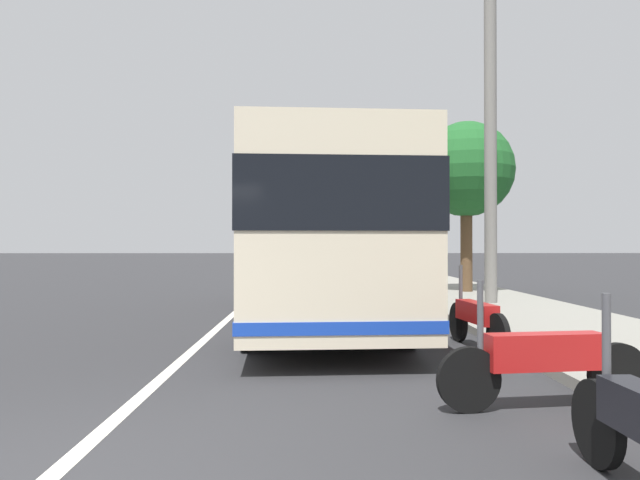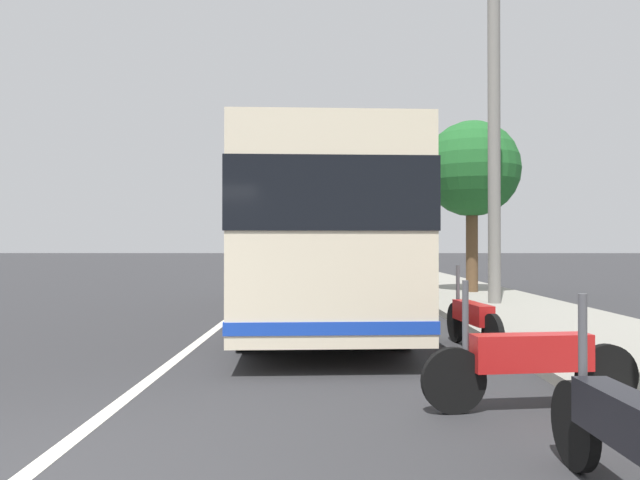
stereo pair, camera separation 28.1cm
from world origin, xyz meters
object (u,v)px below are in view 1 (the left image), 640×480
motorcycle_far_end (476,319)px  utility_pole (490,140)px  car_ahead_same_lane (306,256)px  car_side_street (271,255)px  coach_bus (315,234)px  roadside_tree_mid_block (466,170)px  motorcycle_mid_row (544,361)px

motorcycle_far_end → utility_pole: 7.21m
car_ahead_same_lane → car_side_street: size_ratio=0.87×
motorcycle_far_end → coach_bus: bearing=27.9°
car_side_street → utility_pole: bearing=15.8°
motorcycle_far_end → roadside_tree_mid_block: (9.31, -2.38, 3.49)m
coach_bus → motorcycle_far_end: coach_bus is taller
roadside_tree_mid_block → motorcycle_far_end: bearing=165.7°
car_side_street → motorcycle_far_end: bearing=11.4°
car_ahead_same_lane → car_side_street: (7.29, 3.17, -0.01)m
utility_pole → motorcycle_mid_row: bearing=165.6°
car_side_street → coach_bus: bearing=8.5°
motorcycle_far_end → car_ahead_same_lane: 34.96m
motorcycle_far_end → utility_pole: utility_pole is taller
utility_pole → roadside_tree_mid_block: bearing=-5.5°
coach_bus → car_side_street: (38.56, 3.60, -1.11)m
motorcycle_mid_row → utility_pole: bearing=-111.5°
car_side_street → car_ahead_same_lane: bearing=26.7°
motorcycle_far_end → roadside_tree_mid_block: roadside_tree_mid_block is taller
utility_pole → car_ahead_same_lane: bearing=9.6°
roadside_tree_mid_block → utility_pole: size_ratio=0.64×
coach_bus → motorcycle_far_end: 4.54m
motorcycle_mid_row → coach_bus: bearing=-79.3°
motorcycle_mid_row → roadside_tree_mid_block: 13.26m
motorcycle_far_end → car_side_street: bearing=1.5°
motorcycle_far_end → car_side_street: (42.13, 6.05, 0.26)m
coach_bus → roadside_tree_mid_block: 7.80m
coach_bus → roadside_tree_mid_block: bearing=-43.1°
motorcycle_far_end → motorcycle_mid_row: bearing=168.7°
car_side_street → roadside_tree_mid_block: size_ratio=0.86×
motorcycle_mid_row → roadside_tree_mid_block: (12.52, -2.64, 3.49)m
roadside_tree_mid_block → utility_pole: (-3.54, 0.34, 0.33)m
car_side_street → utility_pole: size_ratio=0.55×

